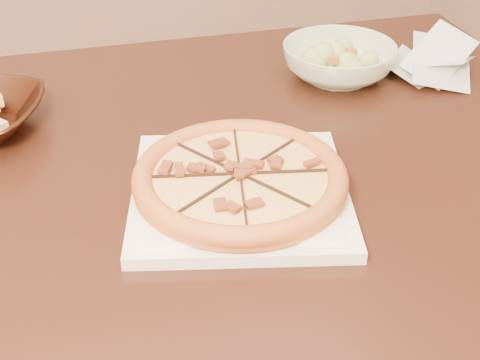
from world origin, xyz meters
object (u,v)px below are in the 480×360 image
at_px(dining_table, 151,214).
at_px(pizza, 240,178).
at_px(salad_bowl, 339,62).
at_px(plate, 240,192).

height_order(dining_table, pizza, pizza).
xyz_separation_m(dining_table, salad_bowl, (0.41, 0.19, 0.12)).
distance_m(dining_table, pizza, 0.21).
bearing_deg(salad_bowl, pizza, -133.88).
bearing_deg(dining_table, plate, -49.63).
bearing_deg(plate, pizza, 157.47).
relative_size(plate, salad_bowl, 1.76).
distance_m(dining_table, salad_bowl, 0.47).
xyz_separation_m(pizza, salad_bowl, (0.30, 0.31, -0.00)).
bearing_deg(pizza, salad_bowl, 46.12).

